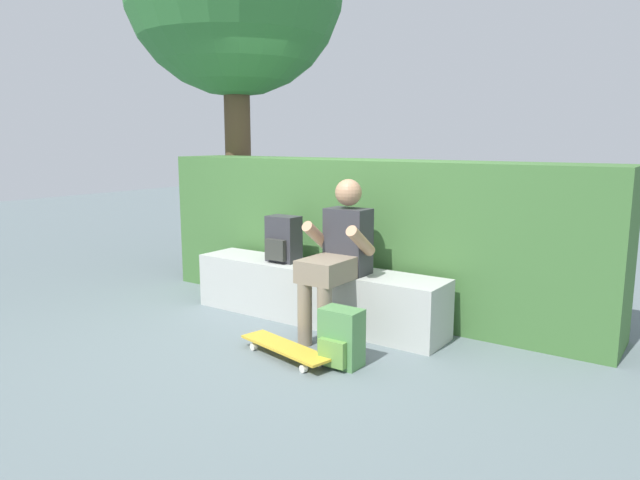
# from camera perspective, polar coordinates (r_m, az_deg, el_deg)

# --- Properties ---
(ground_plane) EXTENTS (24.00, 24.00, 0.00)m
(ground_plane) POSITION_cam_1_polar(r_m,az_deg,el_deg) (4.70, -3.30, -9.12)
(ground_plane) COLOR slate
(bench_main) EXTENTS (2.32, 0.44, 0.48)m
(bench_main) POSITION_cam_1_polar(r_m,az_deg,el_deg) (4.93, -0.51, -5.29)
(bench_main) COLOR #ADB0AA
(bench_main) RESTS_ON ground
(person_skater) EXTENTS (0.49, 0.62, 1.23)m
(person_skater) POSITION_cam_1_polar(r_m,az_deg,el_deg) (4.46, 1.77, -1.22)
(person_skater) COLOR #333338
(person_skater) RESTS_ON ground
(skateboard_near_person) EXTENTS (0.82, 0.37, 0.09)m
(skateboard_near_person) POSITION_cam_1_polar(r_m,az_deg,el_deg) (4.16, -3.43, -10.60)
(skateboard_near_person) COLOR gold
(skateboard_near_person) RESTS_ON ground
(backpack_on_bench) EXTENTS (0.28, 0.23, 0.40)m
(backpack_on_bench) POSITION_cam_1_polar(r_m,az_deg,el_deg) (5.02, -3.68, 0.03)
(backpack_on_bench) COLOR #333338
(backpack_on_bench) RESTS_ON bench_main
(backpack_on_ground) EXTENTS (0.28, 0.23, 0.40)m
(backpack_on_ground) POSITION_cam_1_polar(r_m,az_deg,el_deg) (3.99, 2.07, -9.69)
(backpack_on_ground) COLOR #51894C
(backpack_on_ground) RESTS_ON ground
(hedge_row) EXTENTS (4.28, 0.62, 1.35)m
(hedge_row) POSITION_cam_1_polar(r_m,az_deg,el_deg) (5.27, 4.73, 0.54)
(hedge_row) COLOR #3F6C35
(hedge_row) RESTS_ON ground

